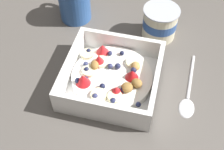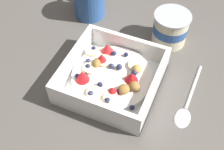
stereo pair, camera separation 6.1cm
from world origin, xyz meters
TOP-DOWN VIEW (x-y plane):
  - ground_plane at (0.00, 0.00)m, footprint 2.40×2.40m
  - fruit_bowl at (-0.01, -0.01)m, footprint 0.19×0.19m
  - spoon at (0.16, -0.01)m, footprint 0.03×0.17m
  - yogurt_cup at (0.07, 0.17)m, footprint 0.09×0.09m
  - coffee_mug at (-0.15, 0.18)m, footprint 0.09×0.09m

SIDE VIEW (x-z plane):
  - ground_plane at x=0.00m, z-range 0.00..0.00m
  - spoon at x=0.16m, z-range 0.00..0.01m
  - fruit_bowl at x=-0.01m, z-range -0.01..0.05m
  - yogurt_cup at x=0.07m, z-range 0.00..0.08m
  - coffee_mug at x=-0.15m, z-range 0.00..0.09m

